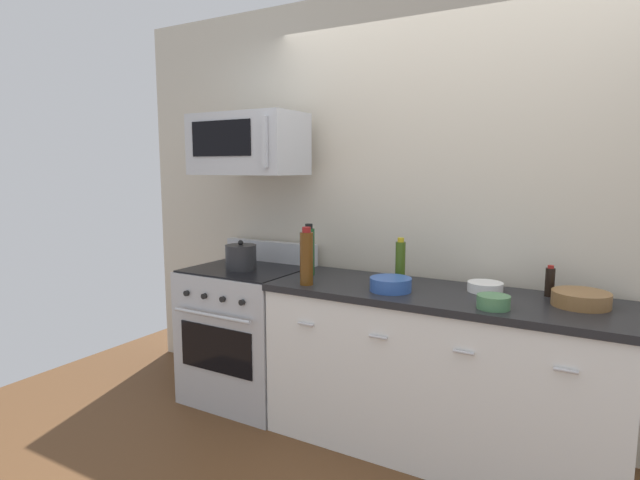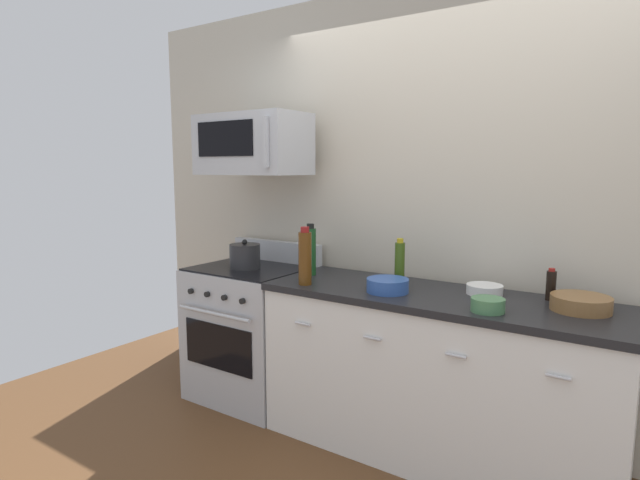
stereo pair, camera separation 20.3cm
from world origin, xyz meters
name	(u,v)px [view 2 (the right image)]	position (x,y,z in m)	size (l,w,h in m)	color
ground_plane	(432,453)	(0.00, 0.00, 0.00)	(6.03, 6.03, 0.00)	brown
back_wall	(465,210)	(0.00, 0.41, 1.35)	(5.02, 0.10, 2.70)	beige
counter_unit	(435,375)	(0.00, 0.00, 0.46)	(1.93, 0.66, 0.92)	white
range_oven	(252,331)	(-1.34, 0.00, 0.47)	(0.76, 0.69, 1.07)	#B7BABF
microwave	(253,145)	(-1.34, 0.05, 1.75)	(0.74, 0.44, 0.40)	#B7BABF
bottle_wine_amber	(305,257)	(-0.73, -0.21, 1.08)	(0.08, 0.08, 0.34)	#59330F
bottle_wine_green	(310,251)	(-0.86, 0.03, 1.08)	(0.07, 0.07, 0.33)	#19471E
bottle_soy_sauce_dark	(551,285)	(0.53, 0.21, 1.00)	(0.05, 0.05, 0.17)	black
bottle_olive_oil	(400,263)	(-0.27, 0.09, 1.05)	(0.06, 0.06, 0.27)	#385114
bowl_blue_mixing	(388,285)	(-0.25, -0.10, 0.96)	(0.23, 0.23, 0.07)	#2D519E
bowl_white_ceramic	(485,289)	(0.21, 0.14, 0.95)	(0.19, 0.19, 0.05)	white
bowl_wooden_salad	(581,303)	(0.69, 0.07, 0.96)	(0.27, 0.27, 0.07)	brown
bowl_green_glaze	(488,305)	(0.32, -0.19, 0.95)	(0.16, 0.16, 0.07)	#477A4C
stockpot	(245,256)	(-1.34, -0.05, 1.01)	(0.21, 0.21, 0.20)	#262628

